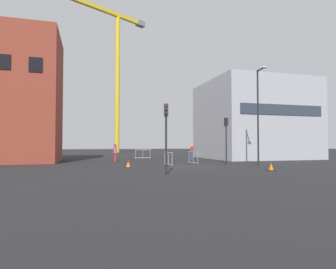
# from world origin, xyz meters

# --- Properties ---
(ground) EXTENTS (160.00, 160.00, 0.00)m
(ground) POSITION_xyz_m (0.00, 0.00, 0.00)
(ground) COLOR black
(brick_building) EXTENTS (8.20, 7.31, 12.42)m
(brick_building) POSITION_xyz_m (-14.18, 9.55, 6.21)
(brick_building) COLOR brown
(brick_building) RESTS_ON ground
(office_block) EXTENTS (11.79, 10.90, 9.25)m
(office_block) POSITION_xyz_m (12.29, 10.45, 4.62)
(office_block) COLOR #A8AAB2
(office_block) RESTS_ON ground
(construction_crane) EXTENTS (17.34, 10.15, 28.63)m
(construction_crane) POSITION_xyz_m (-2.06, 37.51, 18.65)
(construction_crane) COLOR yellow
(construction_crane) RESTS_ON ground
(streetlamp_tall) EXTENTS (0.44, 1.43, 7.89)m
(streetlamp_tall) POSITION_xyz_m (6.14, -0.02, 4.56)
(streetlamp_tall) COLOR #232326
(streetlamp_tall) RESTS_ON ground
(traffic_light_corner) EXTENTS (0.31, 0.39, 4.02)m
(traffic_light_corner) POSITION_xyz_m (-3.10, -4.90, 2.70)
(traffic_light_corner) COLOR #232326
(traffic_light_corner) RESTS_ON ground
(traffic_light_verge) EXTENTS (0.30, 0.39, 3.97)m
(traffic_light_verge) POSITION_xyz_m (3.96, 1.51, 2.67)
(traffic_light_verge) COLOR #232326
(traffic_light_verge) RESTS_ON ground
(pedestrian_walking) EXTENTS (0.34, 0.34, 1.75)m
(pedestrian_walking) POSITION_xyz_m (-4.75, 8.17, 1.02)
(pedestrian_walking) COLOR red
(pedestrian_walking) RESTS_ON ground
(pedestrian_waiting) EXTENTS (0.34, 0.34, 1.63)m
(pedestrian_waiting) POSITION_xyz_m (3.87, 9.54, 0.95)
(pedestrian_waiting) COLOR #33519E
(pedestrian_waiting) RESTS_ON ground
(safety_barrier_front) EXTENTS (1.96, 0.08, 1.08)m
(safety_barrier_front) POSITION_xyz_m (-1.02, 13.14, 0.56)
(safety_barrier_front) COLOR #B2B5BA
(safety_barrier_front) RESTS_ON ground
(safety_barrier_right_run) EXTENTS (0.30, 1.83, 1.08)m
(safety_barrier_right_run) POSITION_xyz_m (1.61, 3.20, 0.56)
(safety_barrier_right_run) COLOR #9EA0A5
(safety_barrier_right_run) RESTS_ON ground
(safety_barrier_mid_span) EXTENTS (0.09, 2.30, 1.08)m
(safety_barrier_mid_span) POSITION_xyz_m (-1.07, 1.81, 0.56)
(safety_barrier_mid_span) COLOR #B2B5BA
(safety_barrier_mid_span) RESTS_ON ground
(traffic_cone_by_barrier) EXTENTS (0.48, 0.48, 0.48)m
(traffic_cone_by_barrier) POSITION_xyz_m (4.26, -4.19, 0.22)
(traffic_cone_by_barrier) COLOR black
(traffic_cone_by_barrier) RESTS_ON ground
(traffic_cone_orange) EXTENTS (0.47, 0.47, 0.48)m
(traffic_cone_orange) POSITION_xyz_m (-4.46, 0.77, 0.22)
(traffic_cone_orange) COLOR black
(traffic_cone_orange) RESTS_ON ground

